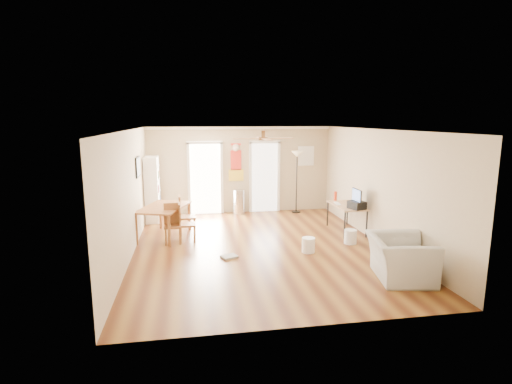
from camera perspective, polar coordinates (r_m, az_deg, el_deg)
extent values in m
plane|color=brown|center=(8.97, 0.64, -7.93)|extent=(7.00, 7.00, 0.00)
cube|color=red|center=(12.01, -2.89, 4.32)|extent=(0.46, 0.03, 1.10)
cube|color=white|center=(12.43, 7.16, 5.15)|extent=(0.50, 0.04, 0.60)
cube|color=black|center=(9.92, -16.55, 3.48)|extent=(0.04, 0.66, 0.48)
cylinder|color=silver|center=(11.97, -2.48, -1.44)|extent=(0.41, 0.41, 0.73)
cube|color=silver|center=(10.41, 11.55, -1.62)|extent=(0.16, 0.36, 0.01)
cube|color=black|center=(9.91, 14.24, -1.82)|extent=(0.41, 0.45, 0.19)
cylinder|color=red|center=(10.80, 11.30, -0.56)|extent=(0.10, 0.10, 0.24)
cylinder|color=white|center=(8.69, 7.51, -7.53)|extent=(0.33, 0.33, 0.32)
cylinder|color=silver|center=(9.45, 13.36, -6.24)|extent=(0.30, 0.30, 0.33)
cube|color=#999A95|center=(8.35, -3.86, -9.22)|extent=(0.38, 0.35, 0.04)
imported|color=#AFAFA9|center=(7.64, 19.95, -8.90)|extent=(1.23, 1.34, 0.76)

